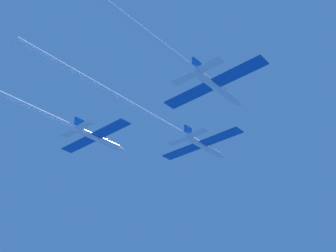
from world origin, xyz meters
TOP-DOWN VIEW (x-y plane):
  - jet_lead at (0.68, -11.30)m, footprint 16.83×44.99m
  - jet_left_wing at (-13.21, -25.33)m, footprint 16.83×45.94m
  - jet_right_wing at (12.97, -26.82)m, footprint 16.83×50.24m

SIDE VIEW (x-z plane):
  - jet_lead at x=0.68m, z-range -1.62..1.17m
  - jet_right_wing at x=12.97m, z-range -1.24..1.55m
  - jet_left_wing at x=-13.21m, z-range -0.59..2.20m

